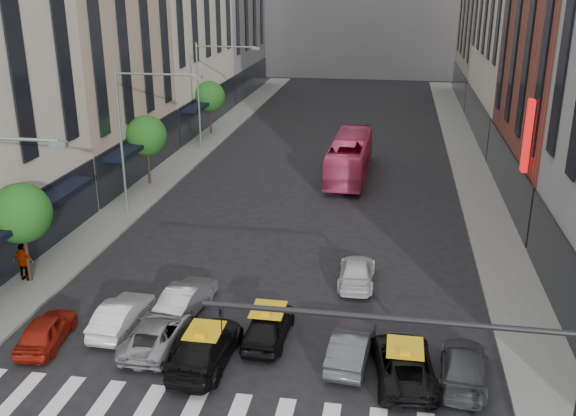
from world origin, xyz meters
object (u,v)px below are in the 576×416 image
at_px(streetlamp_far, 209,83).
at_px(bus, 350,157).
at_px(car_white_front, 122,315).
at_px(taxi_left, 205,347).
at_px(streetlamp_mid, 134,123).
at_px(taxi_center, 268,325).
at_px(car_red, 46,330).
at_px(pedestrian_far, 24,262).

distance_m(streetlamp_far, bus, 14.11).
relative_size(car_white_front, taxi_left, 0.82).
height_order(car_white_front, taxi_left, taxi_left).
distance_m(streetlamp_mid, car_white_front, 15.04).
distance_m(streetlamp_far, car_white_front, 30.16).
bearing_deg(taxi_center, car_white_front, 3.28).
relative_size(streetlamp_far, taxi_center, 2.21).
bearing_deg(streetlamp_far, car_white_front, -81.36).
bearing_deg(taxi_center, taxi_left, 47.14).
bearing_deg(car_white_front, streetlamp_far, -79.84).
height_order(streetlamp_mid, streetlamp_far, same).
distance_m(car_red, bus, 27.67).
bearing_deg(streetlamp_mid, taxi_left, -60.36).
height_order(streetlamp_mid, car_white_front, streetlamp_mid).
relative_size(streetlamp_mid, bus, 0.82).
height_order(streetlamp_far, car_red, streetlamp_far).
bearing_deg(pedestrian_far, bus, -122.25).
xyz_separation_m(car_white_front, bus, (7.82, 23.97, 0.87)).
distance_m(streetlamp_far, pedestrian_far, 26.51).
height_order(car_white_front, pedestrian_far, pedestrian_far).
relative_size(taxi_center, bus, 0.37).
xyz_separation_m(streetlamp_mid, taxi_center, (10.78, -13.23, -5.21)).
relative_size(taxi_left, pedestrian_far, 2.56).
relative_size(streetlamp_mid, pedestrian_far, 4.70).
bearing_deg(streetlamp_far, taxi_left, -74.45).
height_order(taxi_center, bus, bus).
relative_size(streetlamp_far, bus, 0.82).
distance_m(streetlamp_mid, taxi_center, 17.84).
bearing_deg(pedestrian_far, taxi_left, 156.18).
xyz_separation_m(streetlamp_far, car_white_front, (4.46, -29.37, -5.24)).
bearing_deg(car_red, car_white_front, -153.52).
bearing_deg(streetlamp_far, bus, -23.74).
relative_size(streetlamp_far, car_red, 2.44).
distance_m(bus, pedestrian_far, 25.07).
bearing_deg(taxi_center, pedestrian_far, -12.18).
height_order(car_white_front, bus, bus).
bearing_deg(streetlamp_far, streetlamp_mid, -90.00).
relative_size(car_red, taxi_left, 0.75).
bearing_deg(pedestrian_far, taxi_center, 168.34).
height_order(taxi_center, pedestrian_far, pedestrian_far).
relative_size(taxi_left, bus, 0.45).
distance_m(car_red, car_white_front, 3.05).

